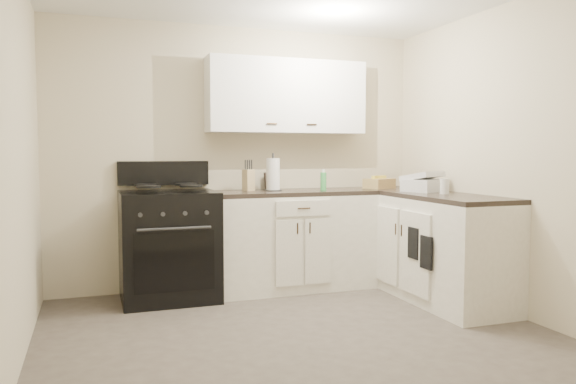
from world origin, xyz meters
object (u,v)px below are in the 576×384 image
object	(u,v)px
paper_towel	(273,175)
countertop_grill	(423,185)
knife_block	(249,180)
wicker_basket	(379,183)
stove	(169,248)

from	to	relation	value
paper_towel	countertop_grill	xyz separation A→B (m)	(1.27, -0.58, -0.09)
knife_block	wicker_basket	world-z (taller)	knife_block
wicker_basket	countertop_grill	size ratio (longest dim) A/B	0.93
stove	wicker_basket	world-z (taller)	wicker_basket
countertop_grill	stove	bearing A→B (deg)	144.15
knife_block	countertop_grill	size ratio (longest dim) A/B	0.64
stove	wicker_basket	distance (m)	2.18
knife_block	countertop_grill	distance (m)	1.63
paper_towel	stove	bearing A→B (deg)	-176.46
knife_block	paper_towel	distance (m)	0.24
stove	knife_block	bearing A→B (deg)	9.38
wicker_basket	countertop_grill	distance (m)	0.58
stove	paper_towel	size ratio (longest dim) A/B	3.27
countertop_grill	wicker_basket	bearing A→B (deg)	82.11
paper_towel	countertop_grill	distance (m)	1.40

